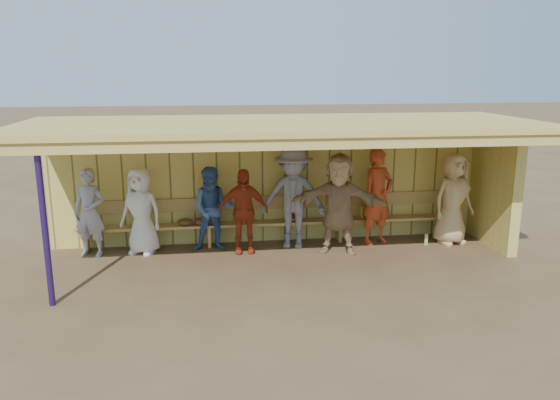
# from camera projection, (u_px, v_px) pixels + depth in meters

# --- Properties ---
(ground) EXTENTS (90.00, 90.00, 0.00)m
(ground) POSITION_uv_depth(u_px,v_px,m) (283.00, 261.00, 9.80)
(ground) COLOR brown
(ground) RESTS_ON ground
(player_a) EXTENTS (0.69, 0.56, 1.63)m
(player_a) POSITION_uv_depth(u_px,v_px,m) (90.00, 213.00, 9.93)
(player_a) COLOR #97979F
(player_a) RESTS_ON ground
(player_b) EXTENTS (0.93, 0.79, 1.62)m
(player_b) POSITION_uv_depth(u_px,v_px,m) (141.00, 211.00, 10.06)
(player_b) COLOR white
(player_b) RESTS_ON ground
(player_c) EXTENTS (0.81, 0.64, 1.61)m
(player_c) POSITION_uv_depth(u_px,v_px,m) (213.00, 209.00, 10.23)
(player_c) COLOR #385E9C
(player_c) RESTS_ON ground
(player_d) EXTENTS (0.94, 0.40, 1.59)m
(player_d) POSITION_uv_depth(u_px,v_px,m) (243.00, 211.00, 10.12)
(player_d) COLOR #AD381B
(player_d) RESTS_ON ground
(player_e) EXTENTS (1.42, 1.05, 1.96)m
(player_e) POSITION_uv_depth(u_px,v_px,m) (293.00, 197.00, 10.39)
(player_e) COLOR gray
(player_e) RESTS_ON ground
(player_f) EXTENTS (1.83, 1.05, 1.88)m
(player_f) POSITION_uv_depth(u_px,v_px,m) (339.00, 204.00, 10.08)
(player_f) COLOR tan
(player_f) RESTS_ON ground
(player_g) EXTENTS (0.81, 0.69, 1.89)m
(player_g) POSITION_uv_depth(u_px,v_px,m) (378.00, 197.00, 10.62)
(player_g) COLOR #B5411D
(player_g) RESTS_ON ground
(player_h) EXTENTS (1.01, 0.80, 1.80)m
(player_h) POSITION_uv_depth(u_px,v_px,m) (453.00, 199.00, 10.63)
(player_h) COLOR tan
(player_h) RESTS_ON ground
(dugout_structure) EXTENTS (8.80, 3.20, 2.50)m
(dugout_structure) POSITION_uv_depth(u_px,v_px,m) (298.00, 161.00, 10.12)
(dugout_structure) COLOR #CCBB57
(dugout_structure) RESTS_ON ground
(bench) EXTENTS (7.60, 0.34, 0.93)m
(bench) POSITION_uv_depth(u_px,v_px,m) (275.00, 217.00, 10.75)
(bench) COLOR tan
(bench) RESTS_ON ground
(dugout_equipment) EXTENTS (5.60, 0.62, 0.80)m
(dugout_equipment) POSITION_uv_depth(u_px,v_px,m) (268.00, 221.00, 10.61)
(dugout_equipment) COLOR orange
(dugout_equipment) RESTS_ON ground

